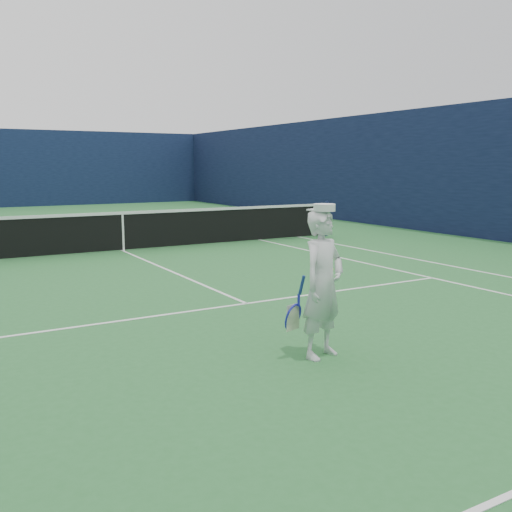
# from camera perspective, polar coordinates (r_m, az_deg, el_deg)

# --- Properties ---
(ground) EXTENTS (80.00, 80.00, 0.00)m
(ground) POSITION_cam_1_polar(r_m,az_deg,el_deg) (14.83, -13.09, 0.46)
(ground) COLOR #286931
(ground) RESTS_ON ground
(court_markings) EXTENTS (11.03, 23.83, 0.01)m
(court_markings) POSITION_cam_1_polar(r_m,az_deg,el_deg) (14.83, -13.09, 0.48)
(court_markings) COLOR white
(court_markings) RESTS_ON ground
(windscreen_fence) EXTENTS (20.12, 36.12, 4.00)m
(windscreen_fence) POSITION_cam_1_polar(r_m,az_deg,el_deg) (14.67, -13.37, 8.21)
(windscreen_fence) COLOR #101A3A
(windscreen_fence) RESTS_ON ground
(tennis_net) EXTENTS (12.88, 0.09, 1.07)m
(tennis_net) POSITION_cam_1_polar(r_m,az_deg,el_deg) (14.76, -13.17, 2.59)
(tennis_net) COLOR #141E4C
(tennis_net) RESTS_ON ground
(tennis_player) EXTENTS (0.83, 0.56, 1.74)m
(tennis_player) POSITION_cam_1_polar(r_m,az_deg,el_deg) (6.43, 6.70, -2.76)
(tennis_player) COLOR silver
(tennis_player) RESTS_ON ground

